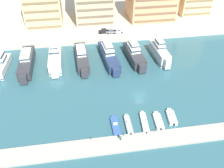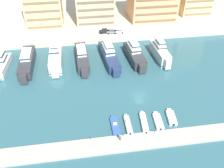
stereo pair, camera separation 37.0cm
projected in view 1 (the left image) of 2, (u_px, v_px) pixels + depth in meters
The scene contains 23 objects.
ground_plane at pixel (140, 95), 75.86m from camera, with size 400.00×400.00×0.00m, color #2D5B66.
quay_promenade at pixel (108, 8), 128.97m from camera, with size 180.00×70.00×2.28m, color beige.
pier_dock at pixel (156, 139), 62.05m from camera, with size 120.00×5.07×0.61m, color #A8A399.
yacht_white_far_left at pixel (1, 65), 85.00m from camera, with size 5.20×15.44×7.89m.
yacht_charcoal_left at pixel (27, 62), 86.56m from camera, with size 4.28×20.73×6.78m.
yacht_ivory_mid_left at pixel (55, 57), 88.29m from camera, with size 4.35×19.21×8.92m.
yacht_charcoal_center_left at pixel (82, 58), 89.03m from camera, with size 4.64×20.09×6.71m.
yacht_navy_center at pixel (109, 55), 89.79m from camera, with size 5.98×21.23×8.24m.
yacht_charcoal_center_right at pixel (134, 54), 90.13m from camera, with size 5.74×18.17×8.35m.
yacht_silver_mid_right at pixel (160, 52), 90.83m from camera, with size 4.63×15.78×8.84m.
motorboat_blue_far_left at pixel (115, 126), 65.45m from camera, with size 2.01×7.62×1.12m.
motorboat_grey_left at pixel (128, 124), 65.68m from camera, with size 1.62×7.21×1.53m.
motorboat_white_mid_left at pixel (144, 122), 66.28m from camera, with size 2.14×7.82×1.39m.
motorboat_white_center_left at pixel (158, 121), 66.75m from camera, with size 2.31×6.66×1.35m.
motorboat_white_center at pixel (171, 117), 67.86m from camera, with size 2.57×6.21×1.42m.
car_black_far_left at pixel (104, 31), 103.23m from camera, with size 4.11×1.95×1.80m.
car_grey_left at pixel (111, 31), 103.06m from camera, with size 4.21×2.15×1.80m.
car_white_mid_left at pixel (119, 31), 103.51m from camera, with size 4.18×2.07×1.80m.
apartment_block_mid_left at pixel (151, 0), 112.17m from camera, with size 20.48×16.61×18.12m.
pedestrian_near_edge at pixel (121, 137), 60.89m from camera, with size 0.55×0.46×1.70m.
bollard_west at pixel (91, 138), 61.49m from camera, with size 0.20×0.20×0.61m.
bollard_west_mid at pixel (124, 134), 62.49m from camera, with size 0.20×0.20×0.61m.
bollard_east_mid at pixel (155, 131), 63.48m from camera, with size 0.20×0.20×0.61m.
Camera 1 is at (-17.12, -55.80, 49.30)m, focal length 40.00 mm.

